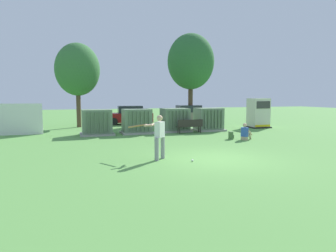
{
  "coord_description": "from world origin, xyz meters",
  "views": [
    {
      "loc": [
        -5.43,
        -10.28,
        2.46
      ],
      "look_at": [
        -0.86,
        3.5,
        1.0
      ],
      "focal_mm": 31.69,
      "sensor_mm": 36.0,
      "label": 1
    }
  ],
  "objects_px": {
    "batter": "(158,135)",
    "transformer_mid_west": "(137,122)",
    "park_bench": "(190,125)",
    "seated_spectator": "(245,133)",
    "sports_ball": "(192,160)",
    "backpack": "(231,135)",
    "transformer_mid_east": "(175,120)",
    "transformer_east": "(209,120)",
    "transformer_west": "(97,123)",
    "parked_car_left_of_center": "(187,114)",
    "generator_enclosure": "(258,113)",
    "parked_car_leftmost": "(129,116)"
  },
  "relations": [
    {
      "from": "batter",
      "to": "transformer_mid_west",
      "type": "bearing_deg",
      "value": 83.45
    },
    {
      "from": "park_bench",
      "to": "seated_spectator",
      "type": "distance_m",
      "value": 4.23
    },
    {
      "from": "sports_ball",
      "to": "backpack",
      "type": "distance_m",
      "value": 6.47
    },
    {
      "from": "sports_ball",
      "to": "park_bench",
      "type": "bearing_deg",
      "value": 68.07
    },
    {
      "from": "transformer_mid_east",
      "to": "batter",
      "type": "distance_m",
      "value": 9.23
    },
    {
      "from": "sports_ball",
      "to": "batter",
      "type": "bearing_deg",
      "value": 144.79
    },
    {
      "from": "transformer_east",
      "to": "transformer_mid_west",
      "type": "bearing_deg",
      "value": 179.6
    },
    {
      "from": "transformer_mid_west",
      "to": "transformer_mid_east",
      "type": "bearing_deg",
      "value": 3.87
    },
    {
      "from": "seated_spectator",
      "to": "batter",
      "type": "bearing_deg",
      "value": -150.72
    },
    {
      "from": "transformer_west",
      "to": "parked_car_left_of_center",
      "type": "bearing_deg",
      "value": 36.78
    },
    {
      "from": "transformer_mid_east",
      "to": "generator_enclosure",
      "type": "distance_m",
      "value": 7.1
    },
    {
      "from": "transformer_west",
      "to": "transformer_mid_west",
      "type": "relative_size",
      "value": 1.0
    },
    {
      "from": "transformer_west",
      "to": "backpack",
      "type": "relative_size",
      "value": 4.77
    },
    {
      "from": "transformer_east",
      "to": "parked_car_left_of_center",
      "type": "distance_m",
      "value": 6.78
    },
    {
      "from": "transformer_west",
      "to": "batter",
      "type": "xyz_separation_m",
      "value": [
        1.63,
        -8.27,
        0.19
      ]
    },
    {
      "from": "transformer_mid_west",
      "to": "parked_car_leftmost",
      "type": "relative_size",
      "value": 0.48
    },
    {
      "from": "seated_spectator",
      "to": "parked_car_left_of_center",
      "type": "relative_size",
      "value": 0.23
    },
    {
      "from": "transformer_east",
      "to": "park_bench",
      "type": "distance_m",
      "value": 2.09
    },
    {
      "from": "transformer_mid_west",
      "to": "generator_enclosure",
      "type": "bearing_deg",
      "value": 3.36
    },
    {
      "from": "transformer_east",
      "to": "parked_car_left_of_center",
      "type": "height_order",
      "value": "same"
    },
    {
      "from": "sports_ball",
      "to": "seated_spectator",
      "type": "relative_size",
      "value": 0.09
    },
    {
      "from": "transformer_mid_east",
      "to": "generator_enclosure",
      "type": "xyz_separation_m",
      "value": [
        7.08,
        0.39,
        0.35
      ]
    },
    {
      "from": "backpack",
      "to": "park_bench",
      "type": "bearing_deg",
      "value": 109.43
    },
    {
      "from": "transformer_mid_west",
      "to": "parked_car_leftmost",
      "type": "bearing_deg",
      "value": 83.62
    },
    {
      "from": "transformer_east",
      "to": "generator_enclosure",
      "type": "xyz_separation_m",
      "value": [
        4.6,
        0.61,
        0.35
      ]
    },
    {
      "from": "transformer_east",
      "to": "parked_car_leftmost",
      "type": "relative_size",
      "value": 0.48
    },
    {
      "from": "transformer_west",
      "to": "sports_ball",
      "type": "height_order",
      "value": "transformer_west"
    },
    {
      "from": "transformer_mid_west",
      "to": "seated_spectator",
      "type": "bearing_deg",
      "value": -42.82
    },
    {
      "from": "sports_ball",
      "to": "parked_car_left_of_center",
      "type": "distance_m",
      "value": 16.88
    },
    {
      "from": "transformer_mid_west",
      "to": "parked_car_leftmost",
      "type": "height_order",
      "value": "same"
    },
    {
      "from": "transformer_east",
      "to": "seated_spectator",
      "type": "xyz_separation_m",
      "value": [
        -0.03,
        -4.78,
        -0.41
      ]
    },
    {
      "from": "parked_car_leftmost",
      "to": "parked_car_left_of_center",
      "type": "relative_size",
      "value": 1.01
    },
    {
      "from": "parked_car_leftmost",
      "to": "batter",
      "type": "bearing_deg",
      "value": -96.47
    },
    {
      "from": "transformer_mid_east",
      "to": "park_bench",
      "type": "relative_size",
      "value": 1.16
    },
    {
      "from": "transformer_mid_east",
      "to": "park_bench",
      "type": "bearing_deg",
      "value": -61.43
    },
    {
      "from": "transformer_east",
      "to": "generator_enclosure",
      "type": "relative_size",
      "value": 0.91
    },
    {
      "from": "batter",
      "to": "parked_car_left_of_center",
      "type": "bearing_deg",
      "value": 64.04
    },
    {
      "from": "transformer_mid_west",
      "to": "parked_car_left_of_center",
      "type": "xyz_separation_m",
      "value": [
        6.32,
        6.66,
        -0.04
      ]
    },
    {
      "from": "transformer_east",
      "to": "park_bench",
      "type": "relative_size",
      "value": 1.16
    },
    {
      "from": "transformer_east",
      "to": "sports_ball",
      "type": "relative_size",
      "value": 23.33
    },
    {
      "from": "sports_ball",
      "to": "generator_enclosure",
      "type": "bearing_deg",
      "value": 44.83
    },
    {
      "from": "transformer_east",
      "to": "parked_car_leftmost",
      "type": "distance_m",
      "value": 8.13
    },
    {
      "from": "park_bench",
      "to": "batter",
      "type": "distance_m",
      "value": 8.48
    },
    {
      "from": "generator_enclosure",
      "to": "seated_spectator",
      "type": "distance_m",
      "value": 7.15
    },
    {
      "from": "transformer_east",
      "to": "parked_car_leftmost",
      "type": "xyz_separation_m",
      "value": [
        -4.48,
        6.79,
        -0.04
      ]
    },
    {
      "from": "batter",
      "to": "seated_spectator",
      "type": "xyz_separation_m",
      "value": [
        6.15,
        3.45,
        -0.6
      ]
    },
    {
      "from": "transformer_east",
      "to": "generator_enclosure",
      "type": "distance_m",
      "value": 4.66
    },
    {
      "from": "sports_ball",
      "to": "transformer_mid_east",
      "type": "bearing_deg",
      "value": 74.29
    },
    {
      "from": "transformer_mid_west",
      "to": "seated_spectator",
      "type": "height_order",
      "value": "transformer_mid_west"
    },
    {
      "from": "transformer_west",
      "to": "parked_car_left_of_center",
      "type": "xyz_separation_m",
      "value": [
        8.9,
        6.65,
        -0.04
      ]
    }
  ]
}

